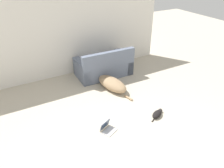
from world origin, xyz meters
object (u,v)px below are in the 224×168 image
object	(u,v)px
dog	(111,83)
laptop_open	(107,127)
couch	(104,67)
cat	(157,114)

from	to	relation	value
dog	laptop_open	xyz separation A→B (m)	(-0.89, -1.47, -0.08)
couch	cat	world-z (taller)	couch
couch	cat	xyz separation A→B (m)	(0.15, -2.39, -0.22)
dog	laptop_open	world-z (taller)	dog
couch	laptop_open	bearing A→B (deg)	65.67
couch	dog	xyz separation A→B (m)	(-0.19, -0.78, -0.12)
dog	laptop_open	distance (m)	1.72
cat	laptop_open	world-z (taller)	laptop_open
dog	cat	size ratio (longest dim) A/B	3.27
couch	dog	bearing A→B (deg)	77.57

